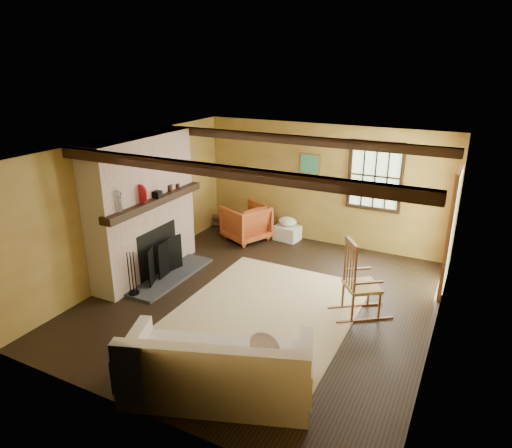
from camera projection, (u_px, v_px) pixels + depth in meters
The scene contains 10 objects.
ground at pixel (262, 300), 7.14m from camera, with size 5.50×5.50×0.00m, color black.
room_envelope at pixel (284, 198), 6.70m from camera, with size 5.02×5.52×2.44m.
fireplace at pixel (144, 213), 7.71m from camera, with size 1.02×2.30×2.40m.
rug at pixel (268, 309), 6.89m from camera, with size 2.50×3.00×0.01m, color tan.
rocking_chair at pixel (359, 284), 6.60m from camera, with size 0.96×0.86×1.19m.
sofa at pixel (218, 372), 5.05m from camera, with size 2.28×1.58×0.85m.
firewood_pile at pixel (227, 223), 10.10m from camera, with size 0.73×0.13×0.26m.
laundry_basket at pixel (287, 233), 9.48m from camera, with size 0.50×0.38×0.30m, color white.
basket_pillow at pixel (287, 222), 9.40m from camera, with size 0.38×0.31×0.19m, color white.
armchair at pixel (246, 222), 9.41m from camera, with size 0.80×0.83×0.75m, color #BF6026.
Camera 1 is at (2.76, -5.66, 3.58)m, focal length 32.00 mm.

